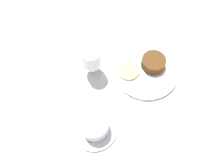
% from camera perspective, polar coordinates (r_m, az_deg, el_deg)
% --- Properties ---
extents(ground_plane, '(3.00, 3.00, 0.00)m').
position_cam_1_polar(ground_plane, '(0.78, 6.21, 2.51)').
color(ground_plane, white).
extents(dinner_plate, '(0.23, 0.23, 0.01)m').
position_cam_1_polar(dinner_plate, '(0.78, 8.80, 3.61)').
color(dinner_plate, white).
rests_on(dinner_plate, ground_plane).
extents(saucer, '(0.14, 0.14, 0.01)m').
position_cam_1_polar(saucer, '(0.70, -4.50, -11.47)').
color(saucer, white).
rests_on(saucer, ground_plane).
extents(coffee_cup, '(0.11, 0.08, 0.06)m').
position_cam_1_polar(coffee_cup, '(0.66, -4.55, -10.78)').
color(coffee_cup, white).
rests_on(coffee_cup, saucer).
extents(spoon, '(0.06, 0.11, 0.00)m').
position_cam_1_polar(spoon, '(0.70, -4.16, -7.83)').
color(spoon, silver).
rests_on(spoon, saucer).
extents(wine_glass, '(0.07, 0.07, 0.13)m').
position_cam_1_polar(wine_glass, '(0.71, -5.39, 6.48)').
color(wine_glass, silver).
rests_on(wine_glass, ground_plane).
extents(fork, '(0.04, 0.18, 0.01)m').
position_cam_1_polar(fork, '(0.89, 7.85, 13.40)').
color(fork, silver).
rests_on(fork, ground_plane).
extents(dessert_cake, '(0.08, 0.08, 0.04)m').
position_cam_1_polar(dessert_cake, '(0.78, 10.74, 5.54)').
color(dessert_cake, '#563314').
rests_on(dessert_cake, dinner_plate).
extents(pineapple_slice, '(0.08, 0.08, 0.01)m').
position_cam_1_polar(pineapple_slice, '(0.76, 4.24, 3.63)').
color(pineapple_slice, '#EFE075').
rests_on(pineapple_slice, dinner_plate).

